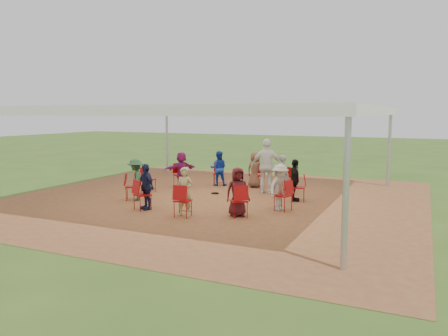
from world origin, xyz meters
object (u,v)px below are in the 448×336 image
at_px(chair_8, 142,195).
at_px(person_seated_5, 181,170).
at_px(person_seated_1, 295,180).
at_px(person_seated_9, 238,192).
at_px(person_seated_3, 255,170).
at_px(chair_7, 132,187).
at_px(standing_person, 267,166).
at_px(chair_1, 298,187).
at_px(person_seated_6, 136,180).
at_px(person_seated_0, 280,187).
at_px(chair_0, 283,196).
at_px(chair_10, 239,201).
at_px(person_seated_4, 219,168).
at_px(laptop, 275,188).
at_px(chair_2, 286,180).
at_px(person_seated_7, 146,187).
at_px(chair_3, 256,175).
at_px(chair_5, 180,175).
at_px(person_seated_2, 283,174).
at_px(chair_4, 219,174).
at_px(cable_coil, 215,193).
at_px(person_seated_8, 184,192).
at_px(chair_9, 183,201).
at_px(chair_6, 148,180).

distance_m(chair_8, person_seated_5, 4.01).
bearing_deg(person_seated_1, person_seated_9, 147.27).
bearing_deg(person_seated_5, person_seated_3, 147.27).
distance_m(chair_7, standing_person, 4.68).
height_order(chair_1, standing_person, standing_person).
bearing_deg(person_seated_6, person_seated_0, 65.45).
height_order(chair_0, standing_person, standing_person).
relative_size(chair_10, person_seated_4, 0.67).
distance_m(chair_0, laptop, 0.34).
bearing_deg(chair_0, chair_10, 163.64).
distance_m(chair_2, person_seated_7, 5.25).
distance_m(person_seated_4, person_seated_7, 4.71).
distance_m(chair_3, person_seated_0, 4.01).
bearing_deg(chair_5, standing_person, 125.24).
bearing_deg(chair_10, person_seated_7, 145.26).
height_order(person_seated_2, person_seated_6, same).
bearing_deg(person_seated_0, chair_5, 81.63).
relative_size(person_seated_5, standing_person, 0.70).
height_order(chair_2, chair_4, same).
bearing_deg(person_seated_0, chair_7, 115.14).
relative_size(chair_2, chair_4, 1.00).
bearing_deg(standing_person, chair_3, -67.75).
bearing_deg(person_seated_0, cable_coil, 79.40).
height_order(chair_0, person_seated_8, person_seated_8).
distance_m(standing_person, laptop, 2.59).
bearing_deg(chair_9, person_seated_3, 82.00).
xyz_separation_m(person_seated_0, standing_person, (-1.22, 2.38, 0.29)).
xyz_separation_m(person_seated_1, cable_coil, (-2.87, 0.07, -0.66)).
bearing_deg(standing_person, chair_2, -158.33).
bearing_deg(person_seated_9, person_seated_6, 130.91).
xyz_separation_m(chair_0, chair_2, (-0.76, 2.83, 0.00)).
relative_size(person_seated_0, person_seated_6, 1.00).
xyz_separation_m(chair_3, person_seated_9, (1.20, -4.67, 0.23)).
bearing_deg(person_seated_3, chair_10, 115.14).
bearing_deg(laptop, chair_4, 64.05).
bearing_deg(chair_9, chair_1, 49.09).
distance_m(chair_5, chair_9, 4.93).
bearing_deg(cable_coil, chair_5, 157.39).
bearing_deg(chair_5, chair_4, 163.64).
relative_size(person_seated_1, person_seated_5, 1.00).
xyz_separation_m(standing_person, laptop, (1.07, -2.33, -0.32)).
bearing_deg(chair_6, person_seated_4, 145.26).
bearing_deg(person_seated_4, laptop, 113.73).
height_order(chair_4, person_seated_1, person_seated_1).
bearing_deg(chair_4, person_seated_6, 50.21).
distance_m(person_seated_2, person_seated_7, 5.13).
distance_m(person_seated_1, laptop, 1.42).
relative_size(chair_10, laptop, 2.15).
bearing_deg(chair_8, chair_0, 49.09).
relative_size(person_seated_0, person_seated_8, 1.00).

